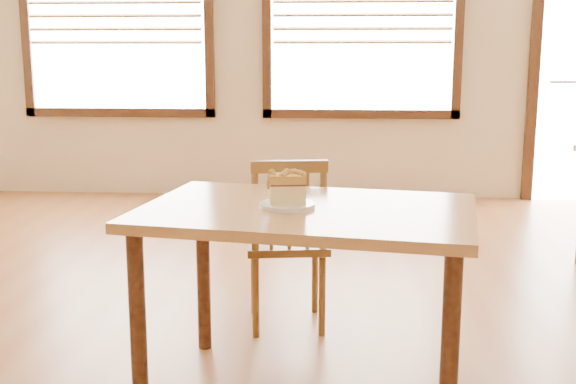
% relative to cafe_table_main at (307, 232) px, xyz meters
% --- Properties ---
extents(cafe_table_main, '(1.34, 1.00, 0.75)m').
position_rel_cafe_table_main_xyz_m(cafe_table_main, '(0.00, 0.00, 0.00)').
color(cafe_table_main, '#A36B3F').
rests_on(cafe_table_main, ground).
extents(cafe_chair_main, '(0.43, 0.43, 0.85)m').
position_rel_cafe_table_main_xyz_m(cafe_chair_main, '(-0.13, 0.69, -0.22)').
color(cafe_chair_main, brown).
rests_on(cafe_chair_main, ground).
extents(plate, '(0.21, 0.21, 0.02)m').
position_rel_cafe_table_main_xyz_m(plate, '(-0.07, -0.01, 0.10)').
color(plate, white).
rests_on(plate, cafe_table_main).
extents(cake_slice, '(0.15, 0.12, 0.13)m').
position_rel_cafe_table_main_xyz_m(cake_slice, '(-0.07, -0.01, 0.17)').
color(cake_slice, '#EAC984').
rests_on(cake_slice, plate).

